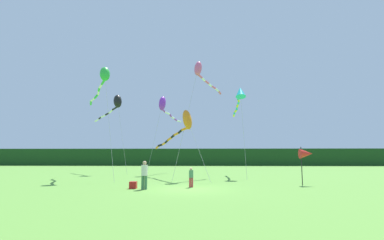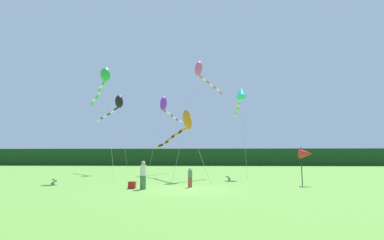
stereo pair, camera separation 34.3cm
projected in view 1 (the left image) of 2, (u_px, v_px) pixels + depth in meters
name	position (u px, v px, depth m)	size (l,w,h in m)	color
ground_plane	(189.00, 189.00, 17.94)	(120.00, 120.00, 0.00)	#5B9338
distant_treeline	(198.00, 157.00, 62.80)	(108.00, 3.03, 3.57)	#193D19
person_adult	(144.00, 173.00, 17.98)	(0.38, 0.38, 1.72)	#3F724C
person_child	(191.00, 176.00, 19.13)	(0.28, 0.28, 1.28)	#B23338
cooler_box	(133.00, 185.00, 18.31)	(0.43, 0.42, 0.44)	red
banner_flag_pole	(306.00, 154.00, 20.83)	(0.90, 0.70, 2.66)	black
kite_green	(103.00, 78.00, 26.83)	(5.04, 7.42, 10.13)	#B2B2B2
kite_cyan	(240.00, 95.00, 29.59)	(1.03, 8.40, 9.03)	#B2B2B2
kite_rainbow	(200.00, 72.00, 28.48)	(4.55, 7.00, 11.19)	#B2B2B2
kite_purple	(164.00, 106.00, 34.41)	(3.00, 8.42, 9.04)	#B2B2B2
kite_orange	(183.00, 124.00, 25.29)	(5.43, 7.83, 6.05)	#B2B2B2
kite_black	(116.00, 103.00, 35.30)	(5.91, 5.62, 9.41)	#B2B2B2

